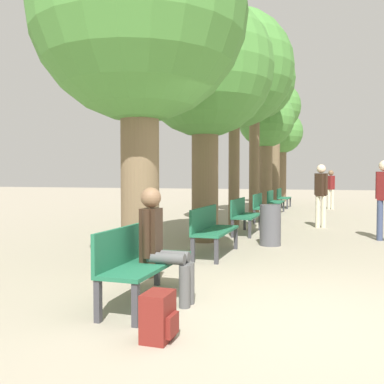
{
  "coord_description": "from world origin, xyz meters",
  "views": [
    {
      "loc": [
        0.36,
        -4.12,
        1.36
      ],
      "look_at": [
        -2.05,
        3.34,
        1.07
      ],
      "focal_mm": 40.0,
      "sensor_mm": 36.0,
      "label": 1
    }
  ],
  "objects_px": {
    "tree_row_2": "(234,70)",
    "tree_row_5": "(275,110)",
    "tree_row_0": "(139,17)",
    "tree_row_1": "(205,72)",
    "tree_row_3": "(255,82)",
    "tree_row_6": "(282,135)",
    "bench_row_2": "(243,213)",
    "pedestrian_far": "(331,187)",
    "bench_row_3": "(262,205)",
    "bench_row_5": "(282,196)",
    "bench_row_1": "(211,227)",
    "tree_row_4": "(266,123)",
    "bench_row_0": "(140,257)",
    "person_seated": "(161,242)",
    "pedestrian_near": "(384,195)",
    "bench_row_4": "(274,200)",
    "trash_bin": "(270,225)",
    "pedestrian_mid": "(321,192)",
    "backpack": "(159,317)"
  },
  "relations": [
    {
      "from": "tree_row_6",
      "to": "trash_bin",
      "type": "relative_size",
      "value": 6.05
    },
    {
      "from": "tree_row_2",
      "to": "pedestrian_near",
      "type": "distance_m",
      "value": 5.07
    },
    {
      "from": "pedestrian_mid",
      "to": "pedestrian_far",
      "type": "height_order",
      "value": "pedestrian_mid"
    },
    {
      "from": "trash_bin",
      "to": "tree_row_1",
      "type": "bearing_deg",
      "value": 175.16
    },
    {
      "from": "bench_row_2",
      "to": "trash_bin",
      "type": "relative_size",
      "value": 1.9
    },
    {
      "from": "person_seated",
      "to": "tree_row_2",
      "type": "bearing_deg",
      "value": 96.07
    },
    {
      "from": "tree_row_1",
      "to": "tree_row_3",
      "type": "distance_m",
      "value": 6.15
    },
    {
      "from": "tree_row_1",
      "to": "person_seated",
      "type": "xyz_separation_m",
      "value": [
        0.76,
        -4.31,
        -2.84
      ]
    },
    {
      "from": "tree_row_1",
      "to": "bench_row_2",
      "type": "bearing_deg",
      "value": 69.32
    },
    {
      "from": "tree_row_2",
      "to": "tree_row_5",
      "type": "xyz_separation_m",
      "value": [
        0.0,
        8.94,
        0.22
      ]
    },
    {
      "from": "tree_row_0",
      "to": "tree_row_1",
      "type": "distance_m",
      "value": 3.19
    },
    {
      "from": "bench_row_5",
      "to": "tree_row_5",
      "type": "bearing_deg",
      "value": 107.4
    },
    {
      "from": "tree_row_1",
      "to": "tree_row_3",
      "type": "xyz_separation_m",
      "value": [
        0.0,
        6.06,
        1.06
      ]
    },
    {
      "from": "bench_row_2",
      "to": "bench_row_5",
      "type": "bearing_deg",
      "value": 90.0
    },
    {
      "from": "bench_row_1",
      "to": "pedestrian_near",
      "type": "height_order",
      "value": "pedestrian_near"
    },
    {
      "from": "bench_row_2",
      "to": "bench_row_3",
      "type": "height_order",
      "value": "same"
    },
    {
      "from": "bench_row_1",
      "to": "tree_row_0",
      "type": "relative_size",
      "value": 0.3
    },
    {
      "from": "bench_row_1",
      "to": "person_seated",
      "type": "height_order",
      "value": "person_seated"
    },
    {
      "from": "pedestrian_mid",
      "to": "tree_row_2",
      "type": "bearing_deg",
      "value": -171.6
    },
    {
      "from": "bench_row_4",
      "to": "tree_row_3",
      "type": "xyz_separation_m",
      "value": [
        -0.54,
        -1.12,
        4.08
      ]
    },
    {
      "from": "pedestrian_near",
      "to": "tree_row_2",
      "type": "bearing_deg",
      "value": 155.81
    },
    {
      "from": "bench_row_2",
      "to": "pedestrian_far",
      "type": "xyz_separation_m",
      "value": [
        1.98,
        8.5,
        0.43
      ]
    },
    {
      "from": "bench_row_5",
      "to": "pedestrian_near",
      "type": "relative_size",
      "value": 0.9
    },
    {
      "from": "bench_row_2",
      "to": "tree_row_0",
      "type": "distance_m",
      "value": 5.53
    },
    {
      "from": "bench_row_0",
      "to": "tree_row_4",
      "type": "distance_m",
      "value": 13.52
    },
    {
      "from": "person_seated",
      "to": "bench_row_2",
      "type": "bearing_deg",
      "value": 92.23
    },
    {
      "from": "bench_row_3",
      "to": "tree_row_5",
      "type": "distance_m",
      "value": 8.47
    },
    {
      "from": "bench_row_5",
      "to": "pedestrian_near",
      "type": "height_order",
      "value": "pedestrian_near"
    },
    {
      "from": "pedestrian_near",
      "to": "bench_row_2",
      "type": "bearing_deg",
      "value": 176.41
    },
    {
      "from": "bench_row_1",
      "to": "tree_row_4",
      "type": "bearing_deg",
      "value": 92.98
    },
    {
      "from": "tree_row_4",
      "to": "bench_row_2",
      "type": "bearing_deg",
      "value": -85.86
    },
    {
      "from": "bench_row_5",
      "to": "backpack",
      "type": "xyz_separation_m",
      "value": [
        0.6,
        -15.34,
        -0.29
      ]
    },
    {
      "from": "tree_row_1",
      "to": "pedestrian_mid",
      "type": "relative_size",
      "value": 3.0
    },
    {
      "from": "tree_row_1",
      "to": "tree_row_4",
      "type": "relative_size",
      "value": 1.04
    },
    {
      "from": "tree_row_1",
      "to": "bench_row_3",
      "type": "bearing_deg",
      "value": 82.9
    },
    {
      "from": "bench_row_1",
      "to": "trash_bin",
      "type": "distance_m",
      "value": 1.58
    },
    {
      "from": "bench_row_4",
      "to": "pedestrian_far",
      "type": "xyz_separation_m",
      "value": [
        1.98,
        2.73,
        0.43
      ]
    },
    {
      "from": "tree_row_6",
      "to": "bench_row_5",
      "type": "bearing_deg",
      "value": -83.44
    },
    {
      "from": "bench_row_4",
      "to": "tree_row_2",
      "type": "height_order",
      "value": "tree_row_2"
    },
    {
      "from": "bench_row_0",
      "to": "pedestrian_mid",
      "type": "xyz_separation_m",
      "value": [
        1.72,
        7.5,
        0.47
      ]
    },
    {
      "from": "tree_row_2",
      "to": "trash_bin",
      "type": "bearing_deg",
      "value": -65.08
    },
    {
      "from": "pedestrian_far",
      "to": "bench_row_3",
      "type": "bearing_deg",
      "value": -109.38
    },
    {
      "from": "tree_row_1",
      "to": "tree_row_6",
      "type": "xyz_separation_m",
      "value": [
        0.0,
        14.72,
        0.05
      ]
    },
    {
      "from": "tree_row_2",
      "to": "tree_row_6",
      "type": "height_order",
      "value": "tree_row_2"
    },
    {
      "from": "bench_row_1",
      "to": "tree_row_4",
      "type": "xyz_separation_m",
      "value": [
        -0.54,
        10.29,
        3.02
      ]
    },
    {
      "from": "tree_row_6",
      "to": "pedestrian_near",
      "type": "distance_m",
      "value": 14.19
    },
    {
      "from": "tree_row_1",
      "to": "pedestrian_far",
      "type": "relative_size",
      "value": 3.12
    },
    {
      "from": "tree_row_0",
      "to": "tree_row_2",
      "type": "height_order",
      "value": "tree_row_2"
    },
    {
      "from": "tree_row_5",
      "to": "tree_row_6",
      "type": "bearing_deg",
      "value": 90.0
    },
    {
      "from": "tree_row_3",
      "to": "backpack",
      "type": "distance_m",
      "value": 12.2
    }
  ]
}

